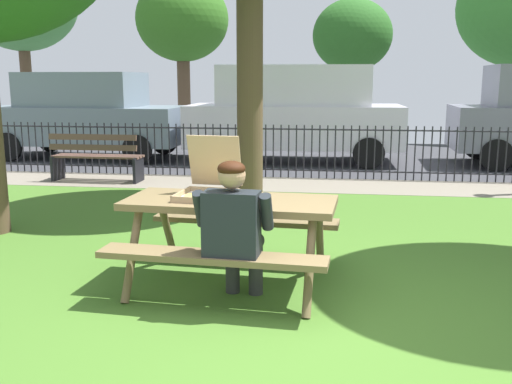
{
  "coord_description": "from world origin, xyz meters",
  "views": [
    {
      "loc": [
        0.19,
        -3.82,
        1.78
      ],
      "look_at": [
        -0.52,
        1.34,
        0.75
      ],
      "focal_mm": 39.98,
      "sensor_mm": 36.0,
      "label": 1
    }
  ],
  "objects_px": {
    "picnic_table_foreground": "(230,219)",
    "far_tree_midleft": "(182,21)",
    "pizza_slice_on_table": "(252,202)",
    "far_tree_center": "(352,37)",
    "parked_car_left": "(87,114)",
    "park_bench_left": "(97,158)",
    "parked_car_center": "(294,112)",
    "pizza_box_open": "(209,186)",
    "adult_at_table": "(235,227)",
    "far_tree_left": "(20,0)"
  },
  "relations": [
    {
      "from": "picnic_table_foreground",
      "to": "far_tree_midleft",
      "type": "bearing_deg",
      "value": 106.47
    },
    {
      "from": "pizza_slice_on_table",
      "to": "far_tree_center",
      "type": "xyz_separation_m",
      "value": [
        1.14,
        13.68,
        2.29
      ]
    },
    {
      "from": "parked_car_left",
      "to": "far_tree_center",
      "type": "distance_m",
      "value": 8.67
    },
    {
      "from": "far_tree_center",
      "to": "pizza_slice_on_table",
      "type": "bearing_deg",
      "value": -94.75
    },
    {
      "from": "park_bench_left",
      "to": "parked_car_center",
      "type": "height_order",
      "value": "parked_car_center"
    },
    {
      "from": "pizza_box_open",
      "to": "adult_at_table",
      "type": "xyz_separation_m",
      "value": [
        0.33,
        -0.58,
        -0.21
      ]
    },
    {
      "from": "far_tree_center",
      "to": "far_tree_midleft",
      "type": "bearing_deg",
      "value": 180.0
    },
    {
      "from": "park_bench_left",
      "to": "far_tree_center",
      "type": "relative_size",
      "value": 0.38
    },
    {
      "from": "pizza_box_open",
      "to": "far_tree_left",
      "type": "height_order",
      "value": "far_tree_left"
    },
    {
      "from": "adult_at_table",
      "to": "far_tree_left",
      "type": "bearing_deg",
      "value": 124.21
    },
    {
      "from": "far_tree_center",
      "to": "parked_car_center",
      "type": "bearing_deg",
      "value": -103.06
    },
    {
      "from": "pizza_slice_on_table",
      "to": "pizza_box_open",
      "type": "bearing_deg",
      "value": 155.62
    },
    {
      "from": "far_tree_center",
      "to": "pizza_box_open",
      "type": "bearing_deg",
      "value": -96.5
    },
    {
      "from": "parked_car_left",
      "to": "far_tree_left",
      "type": "xyz_separation_m",
      "value": [
        -4.69,
        5.81,
        3.34
      ]
    },
    {
      "from": "parked_car_left",
      "to": "far_tree_midleft",
      "type": "bearing_deg",
      "value": 82.66
    },
    {
      "from": "pizza_slice_on_table",
      "to": "far_tree_center",
      "type": "distance_m",
      "value": 13.92
    },
    {
      "from": "far_tree_midleft",
      "to": "far_tree_left",
      "type": "bearing_deg",
      "value": -180.0
    },
    {
      "from": "pizza_box_open",
      "to": "far_tree_center",
      "type": "height_order",
      "value": "far_tree_center"
    },
    {
      "from": "park_bench_left",
      "to": "parked_car_left",
      "type": "distance_m",
      "value": 3.36
    },
    {
      "from": "far_tree_midleft",
      "to": "far_tree_center",
      "type": "distance_m",
      "value": 5.38
    },
    {
      "from": "pizza_box_open",
      "to": "far_tree_center",
      "type": "xyz_separation_m",
      "value": [
        1.54,
        13.5,
        2.19
      ]
    },
    {
      "from": "adult_at_table",
      "to": "parked_car_left",
      "type": "relative_size",
      "value": 0.27
    },
    {
      "from": "pizza_slice_on_table",
      "to": "parked_car_left",
      "type": "bearing_deg",
      "value": 122.21
    },
    {
      "from": "park_bench_left",
      "to": "far_tree_center",
      "type": "xyz_separation_m",
      "value": [
        4.63,
        8.77,
        2.65
      ]
    },
    {
      "from": "parked_car_left",
      "to": "parked_car_center",
      "type": "bearing_deg",
      "value": -0.01
    },
    {
      "from": "adult_at_table",
      "to": "park_bench_left",
      "type": "bearing_deg",
      "value": 122.74
    },
    {
      "from": "park_bench_left",
      "to": "far_tree_midleft",
      "type": "distance_m",
      "value": 9.36
    },
    {
      "from": "picnic_table_foreground",
      "to": "far_tree_midleft",
      "type": "xyz_separation_m",
      "value": [
        -4.01,
        13.58,
        3.02
      ]
    },
    {
      "from": "park_bench_left",
      "to": "far_tree_left",
      "type": "height_order",
      "value": "far_tree_left"
    },
    {
      "from": "park_bench_left",
      "to": "parked_car_left",
      "type": "xyz_separation_m",
      "value": [
        -1.47,
        2.96,
        0.59
      ]
    },
    {
      "from": "parked_car_center",
      "to": "far_tree_center",
      "type": "xyz_separation_m",
      "value": [
        1.35,
        5.81,
        1.97
      ]
    },
    {
      "from": "picnic_table_foreground",
      "to": "pizza_box_open",
      "type": "height_order",
      "value": "pizza_box_open"
    },
    {
      "from": "parked_car_left",
      "to": "far_tree_midleft",
      "type": "relative_size",
      "value": 0.89
    },
    {
      "from": "adult_at_table",
      "to": "far_tree_left",
      "type": "height_order",
      "value": "far_tree_left"
    },
    {
      "from": "picnic_table_foreground",
      "to": "pizza_box_open",
      "type": "distance_m",
      "value": 0.35
    },
    {
      "from": "far_tree_midleft",
      "to": "far_tree_center",
      "type": "relative_size",
      "value": 1.18
    },
    {
      "from": "picnic_table_foreground",
      "to": "pizza_slice_on_table",
      "type": "relative_size",
      "value": 7.29
    },
    {
      "from": "adult_at_table",
      "to": "parked_car_center",
      "type": "distance_m",
      "value": 8.29
    },
    {
      "from": "parked_car_center",
      "to": "far_tree_midleft",
      "type": "height_order",
      "value": "far_tree_midleft"
    },
    {
      "from": "parked_car_left",
      "to": "adult_at_table",
      "type": "bearing_deg",
      "value": -59.44
    },
    {
      "from": "adult_at_table",
      "to": "parked_car_center",
      "type": "bearing_deg",
      "value": 90.94
    },
    {
      "from": "parked_car_left",
      "to": "park_bench_left",
      "type": "bearing_deg",
      "value": -63.61
    },
    {
      "from": "pizza_box_open",
      "to": "far_tree_midleft",
      "type": "bearing_deg",
      "value": 105.77
    },
    {
      "from": "park_bench_left",
      "to": "far_tree_left",
      "type": "xyz_separation_m",
      "value": [
        -6.16,
        8.77,
        3.93
      ]
    },
    {
      "from": "far_tree_left",
      "to": "parked_car_left",
      "type": "bearing_deg",
      "value": -51.08
    },
    {
      "from": "parked_car_left",
      "to": "far_tree_center",
      "type": "xyz_separation_m",
      "value": [
        6.1,
        5.81,
        2.06
      ]
    },
    {
      "from": "parked_car_left",
      "to": "far_tree_left",
      "type": "relative_size",
      "value": 0.74
    },
    {
      "from": "pizza_slice_on_table",
      "to": "adult_at_table",
      "type": "bearing_deg",
      "value": -100.38
    },
    {
      "from": "parked_car_center",
      "to": "far_tree_left",
      "type": "bearing_deg",
      "value": 148.41
    },
    {
      "from": "adult_at_table",
      "to": "parked_car_center",
      "type": "relative_size",
      "value": 0.26
    }
  ]
}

